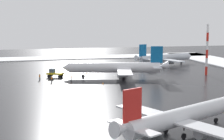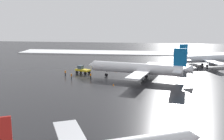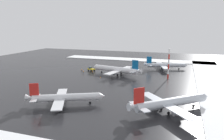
{
  "view_description": "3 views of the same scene",
  "coord_description": "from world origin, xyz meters",
  "px_view_note": "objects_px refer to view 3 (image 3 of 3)",
  "views": [
    {
      "loc": [
        -82.54,
        23.43,
        16.54
      ],
      "look_at": [
        2.14,
        2.92,
        3.85
      ],
      "focal_mm": 55.0,
      "sensor_mm": 36.0,
      "label": 1
    },
    {
      "loc": [
        -66.1,
        -3.58,
        17.7
      ],
      "look_at": [
        3.42,
        5.44,
        4.08
      ],
      "focal_mm": 45.0,
      "sensor_mm": 36.0,
      "label": 2
    },
    {
      "loc": [
        -100.37,
        -35.85,
        27.08
      ],
      "look_at": [
        0.9,
        -2.18,
        4.99
      ],
      "focal_mm": 35.0,
      "sensor_mm": 36.0,
      "label": 3
    }
  ],
  "objects_px": {
    "airplane_parked_portside": "(165,65)",
    "antenna_mast": "(169,64)",
    "airplane_parked_starboard": "(170,102)",
    "ground_crew_near_tug": "(83,72)",
    "traffic_cone_near_nose": "(100,77)",
    "ground_crew_beside_wing": "(93,72)",
    "airplane_far_rear": "(65,98)",
    "airplane_distant_tail": "(116,69)",
    "ground_crew_by_nose_gear": "(82,70)",
    "pushback_tug": "(91,69)",
    "traffic_cone_mid_line": "(109,70)"
  },
  "relations": [
    {
      "from": "pushback_tug",
      "to": "ground_crew_beside_wing",
      "type": "relative_size",
      "value": 2.98
    },
    {
      "from": "airplane_far_rear",
      "to": "airplane_parked_starboard",
      "type": "bearing_deg",
      "value": -17.06
    },
    {
      "from": "airplane_parked_portside",
      "to": "antenna_mast",
      "type": "bearing_deg",
      "value": -100.32
    },
    {
      "from": "airplane_distant_tail",
      "to": "ground_crew_near_tug",
      "type": "bearing_deg",
      "value": 21.35
    },
    {
      "from": "traffic_cone_near_nose",
      "to": "ground_crew_by_nose_gear",
      "type": "bearing_deg",
      "value": 57.1
    },
    {
      "from": "ground_crew_by_nose_gear",
      "to": "antenna_mast",
      "type": "bearing_deg",
      "value": -104.16
    },
    {
      "from": "airplane_parked_portside",
      "to": "ground_crew_beside_wing",
      "type": "height_order",
      "value": "airplane_parked_portside"
    },
    {
      "from": "airplane_parked_starboard",
      "to": "ground_crew_beside_wing",
      "type": "xyz_separation_m",
      "value": [
        42.98,
        45.13,
        -2.05
      ]
    },
    {
      "from": "airplane_distant_tail",
      "to": "airplane_parked_portside",
      "type": "xyz_separation_m",
      "value": [
        23.77,
        -24.17,
        -0.36
      ]
    },
    {
      "from": "ground_crew_near_tug",
      "to": "airplane_parked_portside",
      "type": "bearing_deg",
      "value": 175.58
    },
    {
      "from": "ground_crew_near_tug",
      "to": "traffic_cone_mid_line",
      "type": "bearing_deg",
      "value": -169.56
    },
    {
      "from": "airplane_parked_portside",
      "to": "pushback_tug",
      "type": "height_order",
      "value": "airplane_parked_portside"
    },
    {
      "from": "ground_crew_beside_wing",
      "to": "ground_crew_by_nose_gear",
      "type": "height_order",
      "value": "same"
    },
    {
      "from": "ground_crew_beside_wing",
      "to": "traffic_cone_mid_line",
      "type": "xyz_separation_m",
      "value": [
        10.92,
        -6.07,
        -0.7
      ]
    },
    {
      "from": "airplane_far_rear",
      "to": "pushback_tug",
      "type": "relative_size",
      "value": 4.96
    },
    {
      "from": "airplane_distant_tail",
      "to": "airplane_far_rear",
      "type": "height_order",
      "value": "airplane_distant_tail"
    },
    {
      "from": "airplane_distant_tail",
      "to": "ground_crew_beside_wing",
      "type": "xyz_separation_m",
      "value": [
        -1.61,
        13.51,
        -2.06
      ]
    },
    {
      "from": "airplane_parked_portside",
      "to": "antenna_mast",
      "type": "relative_size",
      "value": 1.72
    },
    {
      "from": "ground_crew_beside_wing",
      "to": "traffic_cone_near_nose",
      "type": "distance_m",
      "value": 10.32
    },
    {
      "from": "traffic_cone_mid_line",
      "to": "antenna_mast",
      "type": "bearing_deg",
      "value": -106.33
    },
    {
      "from": "airplane_distant_tail",
      "to": "ground_crew_by_nose_gear",
      "type": "relative_size",
      "value": 17.88
    },
    {
      "from": "airplane_parked_starboard",
      "to": "antenna_mast",
      "type": "height_order",
      "value": "antenna_mast"
    },
    {
      "from": "ground_crew_beside_wing",
      "to": "ground_crew_near_tug",
      "type": "height_order",
      "value": "same"
    },
    {
      "from": "airplane_parked_starboard",
      "to": "ground_crew_near_tug",
      "type": "height_order",
      "value": "airplane_parked_starboard"
    },
    {
      "from": "airplane_far_rear",
      "to": "ground_crew_by_nose_gear",
      "type": "distance_m",
      "value": 54.79
    },
    {
      "from": "airplane_parked_portside",
      "to": "pushback_tug",
      "type": "relative_size",
      "value": 5.18
    },
    {
      "from": "pushback_tug",
      "to": "airplane_distant_tail",
      "type": "bearing_deg",
      "value": -171.74
    },
    {
      "from": "ground_crew_near_tug",
      "to": "ground_crew_by_nose_gear",
      "type": "bearing_deg",
      "value": -90.09
    },
    {
      "from": "airplane_parked_starboard",
      "to": "airplane_parked_portside",
      "type": "relative_size",
      "value": 0.95
    },
    {
      "from": "airplane_parked_starboard",
      "to": "airplane_far_rear",
      "type": "bearing_deg",
      "value": 147.36
    },
    {
      "from": "antenna_mast",
      "to": "airplane_parked_starboard",
      "type": "bearing_deg",
      "value": -175.0
    },
    {
      "from": "airplane_distant_tail",
      "to": "airplane_parked_portside",
      "type": "height_order",
      "value": "airplane_distant_tail"
    },
    {
      "from": "ground_crew_beside_wing",
      "to": "pushback_tug",
      "type": "bearing_deg",
      "value": 0.14
    },
    {
      "from": "airplane_parked_portside",
      "to": "airplane_far_rear",
      "type": "xyz_separation_m",
      "value": [
        -73.69,
        27.23,
        -0.01
      ]
    },
    {
      "from": "airplane_parked_portside",
      "to": "ground_crew_by_nose_gear",
      "type": "xyz_separation_m",
      "value": [
        -22.27,
        46.07,
        -1.7
      ]
    },
    {
      "from": "airplane_parked_portside",
      "to": "traffic_cone_near_nose",
      "type": "xyz_separation_m",
      "value": [
        -32.5,
        30.25,
        -2.39
      ]
    },
    {
      "from": "ground_crew_near_tug",
      "to": "airplane_parked_starboard",
      "type": "bearing_deg",
      "value": 104.28
    },
    {
      "from": "airplane_distant_tail",
      "to": "airplane_parked_portside",
      "type": "distance_m",
      "value": 33.91
    },
    {
      "from": "airplane_distant_tail",
      "to": "traffic_cone_mid_line",
      "type": "bearing_deg",
      "value": -38.19
    },
    {
      "from": "airplane_parked_starboard",
      "to": "pushback_tug",
      "type": "distance_m",
      "value": 70.01
    },
    {
      "from": "airplane_parked_portside",
      "to": "ground_crew_near_tug",
      "type": "relative_size",
      "value": 15.46
    },
    {
      "from": "airplane_distant_tail",
      "to": "traffic_cone_near_nose",
      "type": "xyz_separation_m",
      "value": [
        -8.73,
        6.07,
        -2.75
      ]
    },
    {
      "from": "traffic_cone_mid_line",
      "to": "ground_crew_by_nose_gear",
      "type": "bearing_deg",
      "value": 118.36
    },
    {
      "from": "ground_crew_beside_wing",
      "to": "ground_crew_by_nose_gear",
      "type": "relative_size",
      "value": 1.0
    },
    {
      "from": "ground_crew_near_tug",
      "to": "traffic_cone_near_nose",
      "type": "relative_size",
      "value": 3.11
    },
    {
      "from": "ground_crew_beside_wing",
      "to": "ground_crew_by_nose_gear",
      "type": "bearing_deg",
      "value": 39.11
    },
    {
      "from": "airplane_distant_tail",
      "to": "ground_crew_by_nose_gear",
      "type": "xyz_separation_m",
      "value": [
        1.51,
        21.9,
        -2.06
      ]
    },
    {
      "from": "ground_crew_near_tug",
      "to": "antenna_mast",
      "type": "relative_size",
      "value": 0.11
    },
    {
      "from": "ground_crew_near_tug",
      "to": "traffic_cone_near_nose",
      "type": "bearing_deg",
      "value": 118.7
    },
    {
      "from": "ground_crew_near_tug",
      "to": "ground_crew_by_nose_gear",
      "type": "xyz_separation_m",
      "value": [
        4.21,
        3.05,
        0.0
      ]
    }
  ]
}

